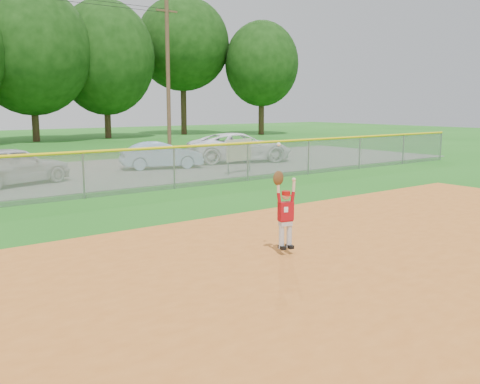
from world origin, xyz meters
The scene contains 10 objects.
ground centered at (0.00, 0.00, 0.00)m, with size 120.00×120.00×0.00m, color #1C6316.
clay_infield centered at (0.00, -3.00, 0.02)m, with size 24.00×16.00×0.04m, color #C06622.
parking_strip centered at (0.00, 16.00, 0.01)m, with size 44.00×10.00×0.03m, color slate.
car_white_a centered at (-1.09, 14.27, 0.76)m, with size 1.71×4.26×1.45m, color silver.
car_blue centered at (5.88, 15.55, 0.65)m, with size 1.31×3.77×1.24m, color #8EB0D4.
car_white_b centered at (10.63, 15.72, 0.78)m, with size 2.49×5.41×1.50m, color white.
sponsor_sign centered at (7.76, 11.99, 1.00)m, with size 1.66×0.47×1.51m.
outfield_fence centered at (0.00, 10.00, 0.88)m, with size 40.06×0.10×1.55m.
power_lines centered at (1.00, 22.00, 4.68)m, with size 19.40×0.24×9.00m.
ballplayer centered at (0.72, 1.20, 0.94)m, with size 0.52×0.28×2.13m.
Camera 1 is at (-6.24, -6.52, 3.00)m, focal length 40.00 mm.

